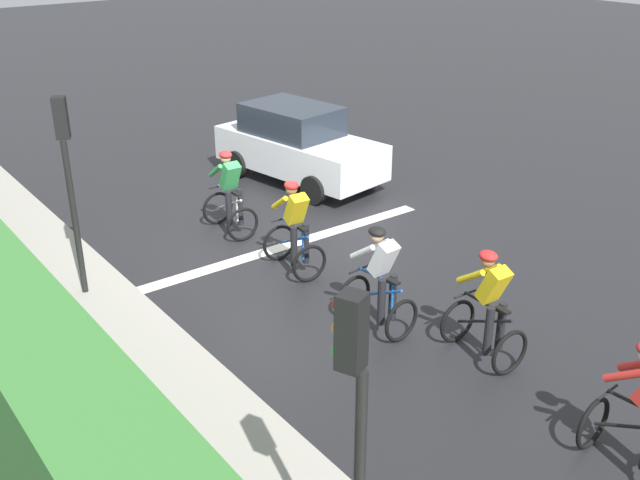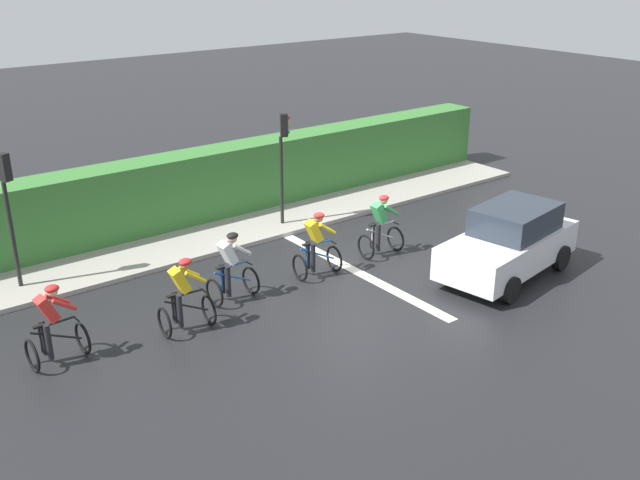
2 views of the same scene
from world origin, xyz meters
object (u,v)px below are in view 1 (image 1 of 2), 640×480
at_px(cyclist_trailing, 230,195).
at_px(car_white, 298,144).
at_px(cyclist_fourth, 295,230).
at_px(cyclist_mid, 380,282).
at_px(traffic_light_near_crossing, 68,169).
at_px(cyclist_second, 488,309).
at_px(traffic_light_far_junction, 354,419).

distance_m(cyclist_trailing, car_white, 3.32).
distance_m(cyclist_fourth, car_white, 4.77).
distance_m(cyclist_mid, traffic_light_near_crossing, 5.09).
bearing_deg(cyclist_mid, cyclist_second, 113.28).
distance_m(cyclist_trailing, traffic_light_far_junction, 9.05).
xyz_separation_m(cyclist_second, traffic_light_far_junction, (4.20, 2.14, 1.43)).
height_order(cyclist_mid, cyclist_trailing, same).
height_order(cyclist_second, traffic_light_far_junction, traffic_light_far_junction).
distance_m(cyclist_mid, cyclist_fourth, 2.36).
height_order(cyclist_trailing, traffic_light_near_crossing, traffic_light_near_crossing).
relative_size(cyclist_mid, traffic_light_far_junction, 0.50).
xyz_separation_m(cyclist_fourth, traffic_light_near_crossing, (3.31, -1.34, 1.43)).
distance_m(cyclist_second, car_white, 8.07).
bearing_deg(traffic_light_near_crossing, traffic_light_far_junction, 87.32).
bearing_deg(cyclist_fourth, cyclist_second, 98.04).
bearing_deg(cyclist_second, cyclist_trailing, -84.49).
relative_size(cyclist_mid, car_white, 0.38).
distance_m(car_white, traffic_light_far_junction, 11.89).
bearing_deg(car_white, cyclist_trailing, 31.13).
bearing_deg(traffic_light_far_junction, cyclist_second, -152.96).
height_order(cyclist_second, cyclist_mid, same).
xyz_separation_m(cyclist_second, cyclist_trailing, (0.58, -6.03, 0.00)).
bearing_deg(cyclist_fourth, traffic_light_near_crossing, -22.03).
distance_m(cyclist_fourth, cyclist_trailing, 2.14).
height_order(cyclist_fourth, traffic_light_near_crossing, traffic_light_near_crossing).
relative_size(cyclist_trailing, car_white, 0.38).
distance_m(cyclist_second, traffic_light_far_junction, 4.93).
bearing_deg(cyclist_mid, cyclist_trailing, -90.95).
bearing_deg(cyclist_trailing, cyclist_fourth, 90.89).
relative_size(cyclist_second, traffic_light_near_crossing, 0.50).
xyz_separation_m(cyclist_second, traffic_light_near_crossing, (3.86, -5.22, 1.43)).
relative_size(cyclist_second, cyclist_mid, 1.00).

